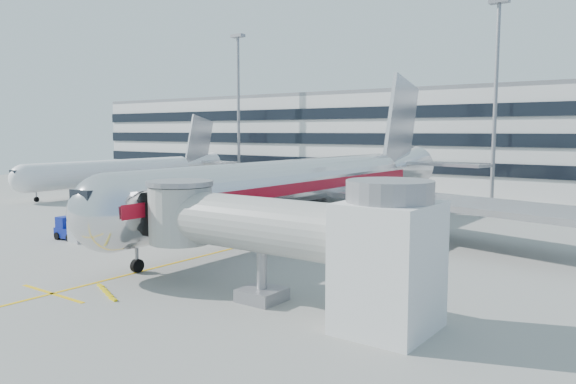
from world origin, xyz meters
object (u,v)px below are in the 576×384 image
Objects in this scene: cargo_container_left at (102,219)px; ramp_worker at (179,230)px; belt_loader at (152,226)px; cargo_container_right at (101,220)px; cargo_container_front at (81,231)px; baggage_tug at (69,230)px; main_jet at (307,185)px.

cargo_container_left is 1.02× the size of ramp_worker.
belt_loader is 2.73× the size of cargo_container_right.
cargo_container_right is 1.03× the size of cargo_container_front.
baggage_tug reaches higher than cargo_container_front.
cargo_container_right is (-2.82, 5.14, -0.08)m from baggage_tug.
cargo_container_right is (-6.20, -1.08, 0.10)m from belt_loader.
cargo_container_right is at bearing -178.99° from cargo_container_left.
cargo_container_front is 8.17m from ramp_worker.
ramp_worker reaches higher than baggage_tug.
cargo_container_front is at bearing -49.18° from cargo_container_left.
cargo_container_left is 1.12× the size of cargo_container_right.
belt_loader is 2.44× the size of cargo_container_left.
ramp_worker is (11.01, -0.29, 0.18)m from cargo_container_left.
cargo_container_left is (-16.49, -10.69, -3.42)m from main_jet.
belt_loader is 7.08m from baggage_tug.
main_jet reaches higher than cargo_container_right.
baggage_tug is 1.82m from cargo_container_front.
main_jet is 25.11× the size of cargo_container_left.
baggage_tug is at bearing -118.46° from belt_loader.
baggage_tug is 1.50× the size of cargo_container_front.
cargo_container_right is at bearing 118.79° from baggage_tug.
cargo_container_right is at bearing -147.29° from main_jet.
cargo_container_front reaches higher than cargo_container_right.
cargo_container_right is (-16.65, -10.70, -3.47)m from main_jet.
main_jet is 20.19m from cargo_container_front.
main_jet is at bearing 43.54° from ramp_worker.
cargo_container_right is at bearing 131.85° from cargo_container_front.
main_jet is at bearing 42.60° from belt_loader.
main_jet is 20.09m from cargo_container_right.
baggage_tug is at bearing -61.21° from cargo_container_right.
cargo_container_front is at bearing -48.15° from cargo_container_right.
cargo_container_left is 6.85m from cargo_container_front.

